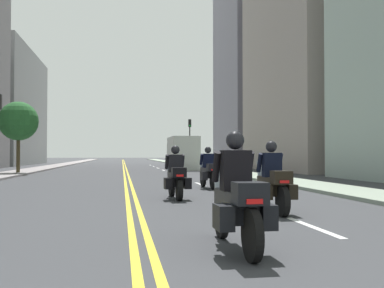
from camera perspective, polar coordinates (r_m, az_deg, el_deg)
ground_plane at (r=47.90m, az=-8.41°, el=-2.86°), size 264.00×264.00×0.00m
sidewalk_left at (r=48.42m, az=-17.19°, el=-2.73°), size 2.21×144.00×0.12m
sidewalk_right at (r=48.51m, az=0.36°, el=-2.79°), size 2.21×144.00×0.12m
centreline_yellow_inner at (r=47.90m, az=-8.55°, el=-2.86°), size 0.12×132.00×0.01m
centreline_yellow_outer at (r=47.91m, az=-8.26°, el=-2.86°), size 0.12×132.00×0.01m
lane_dashes_white at (r=29.12m, az=-1.98°, el=-3.89°), size 0.14×56.40×0.01m
building_right_1 at (r=41.13m, az=15.91°, el=14.84°), size 9.46×15.98×25.43m
building_left_2 at (r=63.10m, az=-22.09°, el=4.18°), size 6.60×21.63×14.48m
building_right_2 at (r=56.44m, az=8.49°, el=12.63°), size 8.92×12.85×29.78m
motorcycle_0 at (r=6.34m, az=5.66°, el=-7.10°), size 0.76×2.32×1.65m
motorcycle_1 at (r=10.46m, az=10.05°, el=-4.88°), size 0.76×2.18×1.62m
motorcycle_2 at (r=13.56m, az=-2.03°, el=-4.18°), size 0.78×2.09×1.58m
motorcycle_3 at (r=17.77m, az=2.09°, el=-3.41°), size 0.78×2.25×1.62m
traffic_light_far at (r=47.37m, az=-0.28°, el=1.21°), size 0.28×0.38×4.96m
street_tree_0 at (r=32.51m, az=-20.84°, el=2.66°), size 2.60×2.60×4.84m
parked_truck at (r=39.61m, az=-1.25°, el=-1.37°), size 2.20×6.50×2.80m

